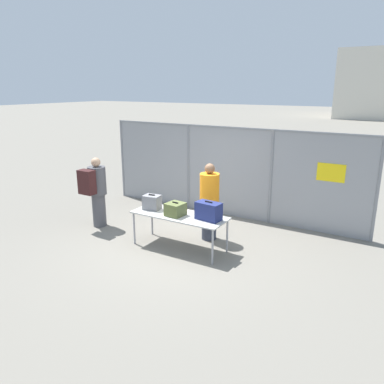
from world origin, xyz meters
TOP-DOWN VIEW (x-y plane):
  - ground_plane at (0.00, 0.00)m, footprint 120.00×120.00m
  - fence_section at (0.02, 2.27)m, footprint 6.98×0.07m
  - inspection_table at (0.08, -0.12)m, footprint 1.98×0.75m
  - suitcase_grey at (-0.60, -0.12)m, footprint 0.38×0.30m
  - suitcase_olive at (0.04, -0.20)m, footprint 0.37×0.38m
  - suitcase_navy at (0.73, -0.08)m, footprint 0.51×0.32m
  - traveler_hooded at (-2.26, -0.07)m, footprint 0.41×0.64m
  - security_worker_near at (0.37, 0.62)m, footprint 0.42×0.42m
  - utility_trailer at (0.41, 4.06)m, footprint 4.03×2.31m

SIDE VIEW (x-z plane):
  - ground_plane at x=0.00m, z-range 0.00..0.00m
  - utility_trailer at x=0.41m, z-range 0.07..0.80m
  - inspection_table at x=0.08m, z-range 0.31..1.04m
  - suitcase_olive at x=0.04m, z-range 0.72..1.00m
  - security_worker_near at x=0.37m, z-range 0.03..1.71m
  - suitcase_grey at x=-0.60m, z-range 0.72..1.05m
  - suitcase_navy at x=0.73m, z-range 0.72..1.09m
  - traveler_hooded at x=-2.26m, z-range 0.08..1.74m
  - fence_section at x=0.02m, z-range 0.05..2.34m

